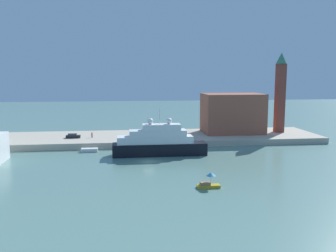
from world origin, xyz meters
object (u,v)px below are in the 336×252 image
Objects in this scene: mooring_bollard at (139,140)px; bell_tower at (280,90)px; large_yacht at (159,143)px; small_motorboat at (209,182)px; work_barge at (89,150)px; parked_car at (73,136)px; harbor_building at (232,113)px; person_figure at (92,135)px.

bell_tower is at bearing 14.18° from mooring_bollard.
bell_tower is 49.67m from mooring_bollard.
small_motorboat is (6.49, -28.41, -2.20)m from large_yacht.
work_barge is 14.23m from mooring_bollard.
work_barge is 13.68m from parked_car.
harbor_building reaches higher than parked_car.
work_barge is at bearing 125.17° from small_motorboat.
small_motorboat is at bearing -74.18° from mooring_bollard.
bell_tower reaches higher than harbor_building.
large_yacht is 30.33m from parked_car.
bell_tower is at bearing 27.76° from large_yacht.
work_barge is at bearing 160.39° from large_yacht.
harbor_building is 45.08m from person_figure.
harbor_building is 33.59m from mooring_bollard.
mooring_bollard is at bearing -165.82° from bell_tower.
large_yacht is at bearing -139.35° from harbor_building.
work_barge is 47.76m from harbor_building.
harbor_building reaches higher than person_figure.
work_barge is 2.60× the size of person_figure.
small_motorboat is at bearing -125.05° from bell_tower.
person_figure is at bearing 134.62° from large_yacht.
harbor_building reaches higher than work_barge.
bell_tower reaches higher than large_yacht.
bell_tower is 15.24× the size of person_figure.
large_yacht reaches higher than small_motorboat.
harbor_building is at bearing 68.80° from small_motorboat.
large_yacht is 19.37m from work_barge.
work_barge is 63.76m from bell_tower.
person_figure is at bearing 91.22° from work_barge.
mooring_bollard is at bearing 105.82° from small_motorboat.
parked_car is (-5.85, 12.22, 1.87)m from work_barge.
harbor_building is at bearing 21.66° from mooring_bollard.
parked_car is (-65.79, -3.39, -13.27)m from bell_tower.
large_yacht is 29.22m from small_motorboat.
bell_tower is 6.10× the size of parked_car.
large_yacht is 28.51× the size of mooring_bollard.
parked_car reaches higher than work_barge.
large_yacht reaches higher than mooring_bollard.
work_barge is 0.23× the size of harbor_building.
person_figure reaches higher than small_motorboat.
harbor_building is at bearing 19.98° from work_barge.
harbor_building is 50.63m from parked_car.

